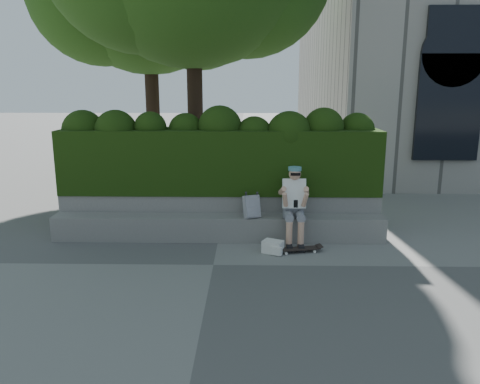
{
  "coord_description": "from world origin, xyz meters",
  "views": [
    {
      "loc": [
        0.56,
        -6.9,
        2.77
      ],
      "look_at": [
        0.4,
        1.0,
        0.95
      ],
      "focal_mm": 35.0,
      "sensor_mm": 36.0,
      "label": 1
    }
  ],
  "objects_px": {
    "backpack_ground": "(273,247)",
    "skateboard": "(299,249)",
    "person": "(294,202)",
    "backpack_plaid": "(252,207)"
  },
  "relations": [
    {
      "from": "backpack_ground",
      "to": "backpack_plaid",
      "type": "bearing_deg",
      "value": 147.43
    },
    {
      "from": "backpack_plaid",
      "to": "skateboard",
      "type": "bearing_deg",
      "value": -60.15
    },
    {
      "from": "person",
      "to": "skateboard",
      "type": "relative_size",
      "value": 1.89
    },
    {
      "from": "backpack_ground",
      "to": "person",
      "type": "bearing_deg",
      "value": 77.79
    },
    {
      "from": "person",
      "to": "backpack_plaid",
      "type": "height_order",
      "value": "person"
    },
    {
      "from": "person",
      "to": "backpack_plaid",
      "type": "bearing_deg",
      "value": 173.75
    },
    {
      "from": "person",
      "to": "skateboard",
      "type": "distance_m",
      "value": 0.84
    },
    {
      "from": "skateboard",
      "to": "backpack_plaid",
      "type": "distance_m",
      "value": 1.14
    },
    {
      "from": "person",
      "to": "backpack_ground",
      "type": "bearing_deg",
      "value": -127.86
    },
    {
      "from": "backpack_ground",
      "to": "skateboard",
      "type": "bearing_deg",
      "value": 28.73
    }
  ]
}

